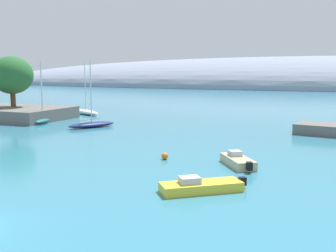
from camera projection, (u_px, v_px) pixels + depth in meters
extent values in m
cube|color=#66605B|center=(8.00, 113.00, 62.25)|extent=(18.60, 11.44, 1.82)
cylinder|color=brown|center=(13.00, 100.00, 62.13)|extent=(0.77, 0.77, 2.19)
ellipsoid|color=#28602D|center=(12.00, 75.00, 61.62)|extent=(6.43, 6.43, 5.79)
ellipsoid|color=gray|center=(307.00, 87.00, 187.35)|extent=(369.35, 89.91, 28.52)
ellipsoid|color=navy|center=(92.00, 125.00, 52.62)|extent=(4.82, 6.63, 0.71)
cylinder|color=silver|center=(91.00, 91.00, 52.03)|extent=(0.15, 0.15, 8.09)
cube|color=silver|center=(89.00, 120.00, 52.34)|extent=(1.53, 2.62, 0.10)
ellipsoid|color=white|center=(86.00, 112.00, 68.36)|extent=(7.71, 5.28, 0.85)
cylinder|color=silver|center=(85.00, 86.00, 67.77)|extent=(0.14, 0.14, 7.98)
cube|color=silver|center=(87.00, 108.00, 67.99)|extent=(3.15, 1.80, 0.10)
ellipsoid|color=#1E6B70|center=(43.00, 120.00, 57.68)|extent=(4.71, 6.89, 0.84)
cylinder|color=silver|center=(42.00, 89.00, 57.09)|extent=(0.18, 0.18, 7.91)
cube|color=silver|center=(42.00, 114.00, 57.29)|extent=(1.31, 2.73, 0.10)
cube|color=#C6B284|center=(238.00, 162.00, 31.19)|extent=(3.54, 4.23, 0.68)
cube|color=black|center=(249.00, 166.00, 28.95)|extent=(0.54, 0.57, 0.61)
cube|color=#B2B7C1|center=(235.00, 153.00, 31.71)|extent=(1.31, 1.32, 0.40)
cube|color=yellow|center=(201.00, 187.00, 24.51)|extent=(4.96, 4.40, 0.59)
cube|color=black|center=(242.00, 181.00, 25.23)|extent=(0.57, 0.56, 0.53)
cube|color=#B2B7C1|center=(190.00, 180.00, 24.24)|extent=(1.56, 1.52, 0.40)
sphere|color=orange|center=(165.00, 156.00, 33.45)|extent=(0.59, 0.59, 0.59)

